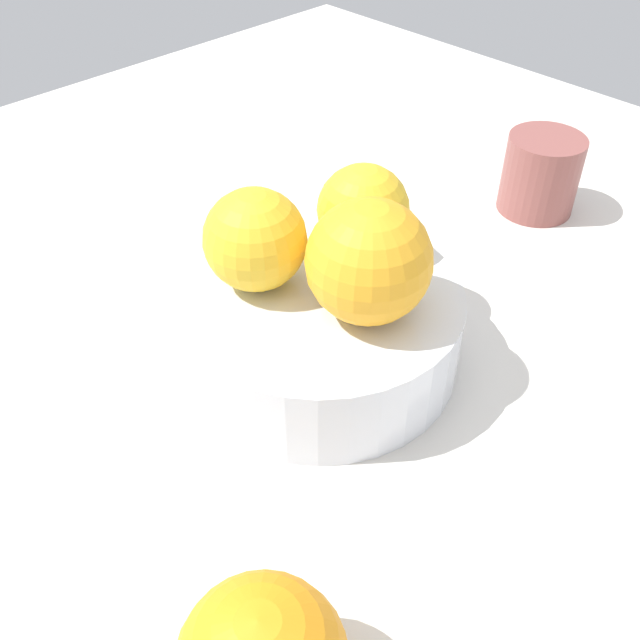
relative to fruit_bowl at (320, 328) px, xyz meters
The scene contains 6 objects.
ground_plane 3.83cm from the fruit_bowl, ahead, with size 110.00×110.00×2.00cm, color silver.
fruit_bowl is the anchor object (origin of this frame).
orange_in_bowl_0 7.78cm from the fruit_bowl, 102.92° to the left, with size 7.76×7.76×7.76cm, color #F9A823.
orange_in_bowl_1 8.50cm from the fruit_bowl, 164.62° to the right, with size 6.32×6.32×6.32cm, color yellow.
orange_in_bowl_2 7.74cm from the fruit_bowl, 60.39° to the right, with size 6.70×6.70×6.70cm, color yellow.
ceramic_cup 27.76cm from the fruit_bowl, behind, with size 6.70×6.70×6.95cm, color #8C4C47.
Camera 1 is at (25.46, 26.12, 35.17)cm, focal length 40.25 mm.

